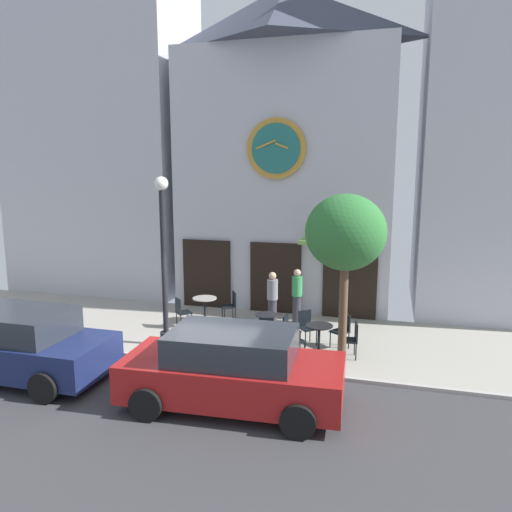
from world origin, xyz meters
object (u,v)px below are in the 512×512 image
at_px(street_lamp, 164,262).
at_px(pedestrian_green, 297,295).
at_px(cafe_chair_near_lamp, 292,339).
at_px(parked_car_navy, 16,344).
at_px(cafe_chair_near_tree, 231,304).
at_px(cafe_table_leftmost, 319,334).
at_px(pedestrian_grey, 272,299).
at_px(cafe_chair_facing_street, 342,328).
at_px(parked_car_red, 233,369).
at_px(cafe_table_center_right, 267,323).
at_px(cafe_chair_curbside, 289,330).
at_px(cafe_chair_corner, 267,330).
at_px(street_tree, 345,234).
at_px(cafe_chair_facing_wall, 181,310).
at_px(cafe_chair_by_entrance, 306,325).
at_px(cafe_table_near_door, 205,305).
at_px(cafe_chair_outer, 352,337).

relative_size(street_lamp, pedestrian_green, 2.67).
xyz_separation_m(cafe_chair_near_lamp, parked_car_navy, (-5.77, -2.66, 0.23)).
relative_size(cafe_chair_near_lamp, cafe_chair_near_tree, 1.00).
bearing_deg(cafe_table_leftmost, pedestrian_grey, 132.92).
xyz_separation_m(cafe_chair_facing_street, parked_car_red, (-1.75, -3.82, 0.23)).
distance_m(cafe_table_center_right, cafe_chair_curbside, 0.93).
bearing_deg(cafe_chair_near_tree, cafe_table_leftmost, -34.29).
bearing_deg(parked_car_red, cafe_table_leftmost, 68.91).
bearing_deg(cafe_chair_corner, cafe_chair_curbside, 21.47).
bearing_deg(street_tree, parked_car_navy, -160.76).
xyz_separation_m(cafe_table_center_right, cafe_chair_facing_wall, (-2.69, 0.33, 0.05)).
height_order(cafe_table_leftmost, cafe_chair_by_entrance, cafe_chair_by_entrance).
distance_m(street_lamp, pedestrian_green, 4.34).
xyz_separation_m(cafe_chair_corner, parked_car_red, (0.09, -3.11, 0.23)).
relative_size(cafe_chair_curbside, cafe_chair_facing_street, 1.00).
xyz_separation_m(street_lamp, cafe_chair_near_tree, (0.99, 2.51, -1.73)).
height_order(street_lamp, street_tree, street_lamp).
distance_m(cafe_table_center_right, parked_car_navy, 6.17).
distance_m(cafe_table_near_door, cafe_chair_by_entrance, 3.46).
relative_size(cafe_chair_curbside, parked_car_red, 0.21).
relative_size(street_lamp, cafe_table_near_door, 5.77).
xyz_separation_m(cafe_chair_curbside, parked_car_navy, (-5.55, -3.31, 0.23)).
xyz_separation_m(street_tree, pedestrian_grey, (-2.29, 2.52, -2.33)).
relative_size(cafe_chair_near_tree, pedestrian_grey, 0.54).
distance_m(cafe_table_near_door, cafe_chair_outer, 4.88).
xyz_separation_m(cafe_table_near_door, pedestrian_green, (2.72, 0.71, 0.31)).
xyz_separation_m(cafe_chair_facing_street, cafe_chair_corner, (-1.85, -0.71, 0.00)).
bearing_deg(cafe_chair_near_lamp, parked_car_red, -103.90).
height_order(cafe_chair_near_lamp, parked_car_red, parked_car_red).
bearing_deg(cafe_table_center_right, cafe_chair_outer, -16.56).
bearing_deg(cafe_table_center_right, pedestrian_green, 73.12).
distance_m(cafe_table_center_right, cafe_chair_outer, 2.47).
distance_m(cafe_chair_by_entrance, cafe_chair_corner, 1.17).
height_order(pedestrian_grey, parked_car_red, pedestrian_grey).
bearing_deg(cafe_chair_facing_street, cafe_chair_near_tree, 157.65).
bearing_deg(cafe_chair_facing_wall, pedestrian_green, 23.19).
distance_m(cafe_chair_facing_street, pedestrian_grey, 2.47).
height_order(cafe_table_near_door, cafe_chair_by_entrance, cafe_chair_by_entrance).
distance_m(street_lamp, cafe_chair_near_tree, 3.21).
bearing_deg(cafe_chair_by_entrance, parked_car_navy, -146.94).
bearing_deg(cafe_table_leftmost, cafe_chair_outer, -2.89).
height_order(cafe_table_near_door, cafe_chair_facing_wall, cafe_chair_facing_wall).
xyz_separation_m(cafe_chair_outer, cafe_chair_by_entrance, (-1.26, 0.69, 0.00)).
relative_size(cafe_chair_facing_street, cafe_chair_corner, 1.00).
bearing_deg(street_tree, cafe_chair_facing_street, 95.51).
distance_m(cafe_chair_near_lamp, cafe_chair_facing_street, 1.58).
xyz_separation_m(cafe_table_leftmost, cafe_chair_outer, (0.83, -0.04, -0.00)).
bearing_deg(cafe_chair_by_entrance, cafe_table_near_door, 163.17).
height_order(cafe_chair_by_entrance, parked_car_red, parked_car_red).
xyz_separation_m(cafe_table_near_door, cafe_chair_facing_wall, (-0.48, -0.66, -0.03)).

